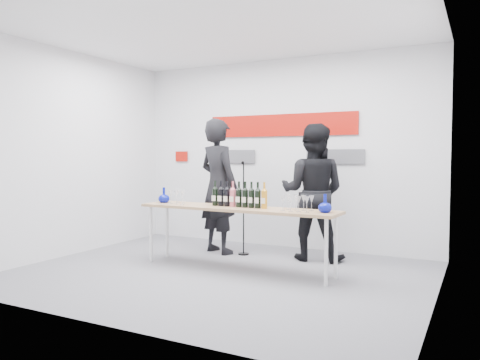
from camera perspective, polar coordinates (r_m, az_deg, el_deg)
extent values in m
plane|color=slate|center=(5.93, -2.63, -11.32)|extent=(5.00, 5.00, 0.00)
cube|color=silver|center=(7.54, 4.98, 3.24)|extent=(5.00, 0.04, 3.00)
cube|color=#A80F07|center=(7.53, 4.91, 6.67)|extent=(2.50, 0.02, 0.35)
cube|color=#59595E|center=(7.91, -1.16, 2.88)|extent=(0.90, 0.02, 0.22)
cube|color=#59595E|center=(7.22, 11.51, 2.81)|extent=(0.90, 0.02, 0.22)
cube|color=#A80F07|center=(8.43, -7.14, 2.87)|extent=(0.25, 0.02, 0.18)
cube|color=tan|center=(5.98, -0.44, -3.50)|extent=(2.71, 0.62, 0.04)
cylinder|color=silver|center=(6.61, -10.81, -6.47)|extent=(0.04, 0.04, 0.77)
cylinder|color=silver|center=(5.38, 10.45, -8.64)|extent=(0.04, 0.04, 0.77)
cylinder|color=silver|center=(6.88, -8.88, -6.07)|extent=(0.04, 0.04, 0.77)
cylinder|color=silver|center=(5.71, 11.61, -7.97)|extent=(0.04, 0.04, 0.77)
imported|color=black|center=(7.03, -2.63, -0.75)|extent=(0.86, 0.71, 2.01)
imported|color=black|center=(6.63, 8.86, -1.47)|extent=(1.00, 0.82, 1.91)
cylinder|color=black|center=(7.01, 0.43, -9.00)|extent=(0.16, 0.16, 0.02)
cylinder|color=black|center=(6.90, 0.43, -3.60)|extent=(0.02, 0.02, 1.35)
sphere|color=black|center=(6.83, 0.33, 2.13)|extent=(0.04, 0.04, 0.04)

